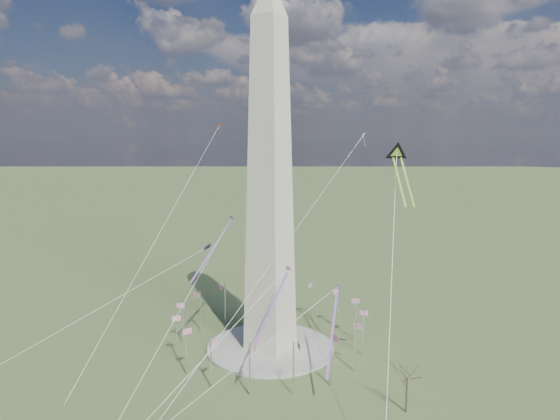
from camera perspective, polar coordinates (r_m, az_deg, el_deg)
The scene contains 12 objects.
ground at distance 147.41m, azimuth -1.10°, elevation -15.59°, with size 2000.00×2000.00×0.00m, color #4D6231.
plaza at distance 147.24m, azimuth -1.10°, elevation -15.45°, with size 36.00×36.00×0.80m, color #ADAB9E.
washington_monument at distance 135.19m, azimuth -1.16°, elevation 3.32°, with size 15.56×15.56×100.00m.
flagpole_ring at distance 144.60m, azimuth -1.11°, elevation -12.95°, with size 54.40×54.40×13.00m.
tree_near at distance 117.43m, azimuth 14.34°, elevation -17.83°, with size 6.85×6.85×11.98m.
kite_delta_black at distance 124.05m, azimuth 13.28°, elevation 5.96°, with size 12.15×16.35×13.90m.
kite_diamond_purple at distance 161.30m, azimuth -8.29°, elevation -4.55°, with size 1.98×3.10×9.54m.
kite_streamer_left at distance 118.79m, azimuth -0.35°, elevation -9.64°, with size 4.02×19.13×13.17m.
kite_streamer_mid at distance 143.16m, azimuth -7.05°, elevation -3.35°, with size 4.00×21.95×15.09m.
kite_streamer_right at distance 126.55m, azimuth 6.20°, elevation -12.01°, with size 9.07×21.91×15.68m.
kite_small_red at distance 189.68m, azimuth -6.92°, elevation 9.48°, with size 1.21×1.92×4.31m.
kite_small_white at distance 176.96m, azimuth 9.56°, elevation 8.35°, with size 1.26×2.01×4.52m.
Camera 1 is at (73.56, -112.79, 59.97)m, focal length 32.00 mm.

